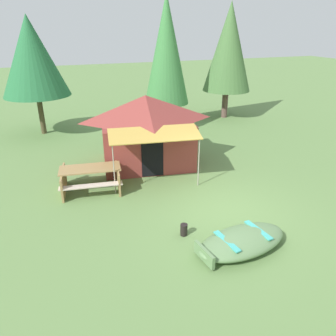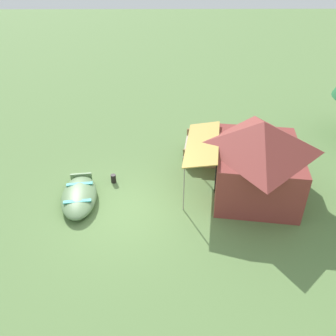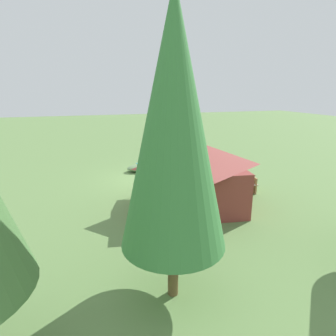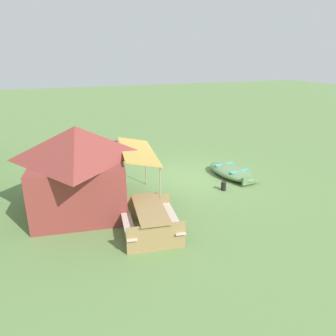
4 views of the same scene
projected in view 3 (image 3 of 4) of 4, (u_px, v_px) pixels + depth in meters
The scene contains 7 objects.
ground_plane at pixel (147, 180), 14.63m from camera, with size 80.00×80.00×0.00m, color #618448.
beached_rowboat at pixel (148, 167), 16.25m from camera, with size 2.50×1.45×0.42m.
canvas_cabin_tent at pixel (198, 175), 10.67m from camera, with size 3.91×4.24×2.63m.
picnic_table at pixel (232, 180), 12.99m from camera, with size 2.11×1.73×0.77m.
cooler_box at pixel (185, 197), 11.68m from camera, with size 0.52×0.36×0.40m, color beige.
fuel_can at pixel (171, 171), 15.66m from camera, with size 0.18×0.18×0.31m, color black.
pine_tree_far_center at pixel (174, 125), 5.44m from camera, with size 2.22×2.22×6.38m.
Camera 3 is at (3.13, 13.63, 4.48)m, focal length 30.33 mm.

